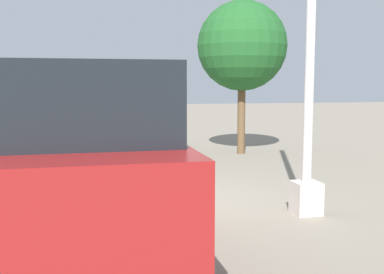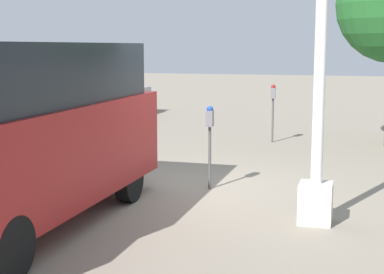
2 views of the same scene
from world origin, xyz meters
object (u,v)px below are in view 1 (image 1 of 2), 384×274
(parking_meter_far, at_px, (154,122))
(lamp_post, at_px, (309,84))
(parking_meter_near, at_px, (181,146))
(street_tree, at_px, (242,46))
(parked_van, at_px, (87,158))

(parking_meter_far, bearing_deg, lamp_post, 7.53)
(parking_meter_near, relative_size, street_tree, 0.30)
(parking_meter_far, xyz_separation_m, parked_van, (7.84, -2.05, 0.23))
(parking_meter_far, distance_m, street_tree, 3.59)
(parking_meter_near, bearing_deg, street_tree, 144.70)
(parking_meter_near, distance_m, lamp_post, 2.62)
(parking_meter_near, height_order, parking_meter_far, parking_meter_far)
(parking_meter_far, bearing_deg, street_tree, 89.93)
(lamp_post, relative_size, street_tree, 1.41)
(parking_meter_near, bearing_deg, lamp_post, 46.06)
(lamp_post, distance_m, street_tree, 7.06)
(parking_meter_near, xyz_separation_m, lamp_post, (1.45, 1.85, 1.16))
(parking_meter_far, relative_size, street_tree, 0.30)
(lamp_post, xyz_separation_m, street_tree, (-6.87, 1.21, 1.13))
(parking_meter_far, xyz_separation_m, street_tree, (-0.28, 2.78, 2.26))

